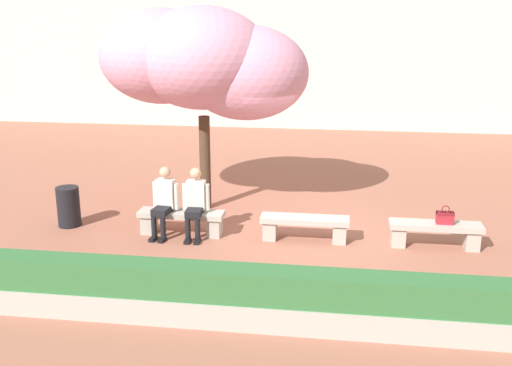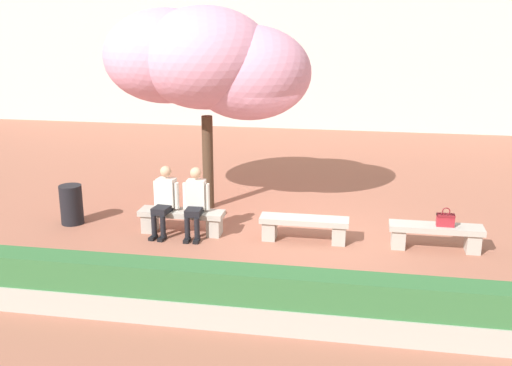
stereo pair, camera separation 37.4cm
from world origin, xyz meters
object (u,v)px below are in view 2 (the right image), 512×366
object	(u,v)px
stone_bench_center	(436,233)
person_seated_right	(195,200)
cherry_tree_main	(204,61)
trash_bin	(71,205)
stone_bench_west_end	(182,218)
stone_bench_near_west	(304,226)
handbag	(446,219)
person_seated_left	(165,198)

from	to	relation	value
stone_bench_center	person_seated_right	xyz separation A→B (m)	(-4.33, -0.05, 0.40)
cherry_tree_main	trash_bin	world-z (taller)	cherry_tree_main
person_seated_right	cherry_tree_main	world-z (taller)	cherry_tree_main
stone_bench_west_end	trash_bin	xyz separation A→B (m)	(-2.30, 0.15, 0.09)
stone_bench_west_end	stone_bench_near_west	bearing A→B (deg)	0.00
stone_bench_center	handbag	distance (m)	0.32
stone_bench_west_end	person_seated_left	bearing A→B (deg)	-169.94
stone_bench_near_west	stone_bench_west_end	bearing A→B (deg)	180.00
trash_bin	stone_bench_west_end	bearing A→B (deg)	-3.63
handbag	trash_bin	size ratio (longest dim) A/B	0.43
stone_bench_near_west	person_seated_right	size ratio (longest dim) A/B	1.25
cherry_tree_main	handbag	bearing A→B (deg)	-19.88
person_seated_left	cherry_tree_main	distance (m)	2.97
handbag	cherry_tree_main	world-z (taller)	cherry_tree_main
stone_bench_west_end	stone_bench_near_west	size ratio (longest dim) A/B	1.00
stone_bench_west_end	cherry_tree_main	distance (m)	3.25
stone_bench_near_west	trash_bin	distance (m)	4.61
stone_bench_center	handbag	xyz separation A→B (m)	(0.14, -0.02, 0.28)
stone_bench_center	stone_bench_near_west	bearing A→B (deg)	180.00
stone_bench_west_end	stone_bench_center	xyz separation A→B (m)	(4.63, 0.00, 0.00)
stone_bench_center	handbag	size ratio (longest dim) A/B	4.75
stone_bench_near_west	trash_bin	size ratio (longest dim) A/B	2.06
cherry_tree_main	stone_bench_center	bearing A→B (deg)	-20.27
person_seated_left	person_seated_right	xyz separation A→B (m)	(0.59, -0.00, 0.00)
stone_bench_near_west	cherry_tree_main	bearing A→B (deg)	143.21
person_seated_right	handbag	xyz separation A→B (m)	(4.47, 0.04, -0.12)
stone_bench_near_west	handbag	distance (m)	2.47
person_seated_left	person_seated_right	distance (m)	0.59
trash_bin	person_seated_left	bearing A→B (deg)	-5.68
stone_bench_center	handbag	bearing A→B (deg)	-6.37
stone_bench_center	trash_bin	distance (m)	6.92
trash_bin	stone_bench_near_west	bearing A→B (deg)	-1.81
stone_bench_center	trash_bin	size ratio (longest dim) A/B	2.06
stone_bench_west_end	person_seated_right	world-z (taller)	person_seated_right
person_seated_right	handbag	world-z (taller)	person_seated_right
stone_bench_near_west	cherry_tree_main	xyz separation A→B (m)	(-2.26, 1.69, 2.78)
handbag	cherry_tree_main	bearing A→B (deg)	160.12
stone_bench_near_west	trash_bin	bearing A→B (deg)	178.19
stone_bench_west_end	handbag	size ratio (longest dim) A/B	4.75
stone_bench_west_end	person_seated_right	bearing A→B (deg)	-10.35
person_seated_right	handbag	bearing A→B (deg)	0.48
person_seated_right	trash_bin	bearing A→B (deg)	175.60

